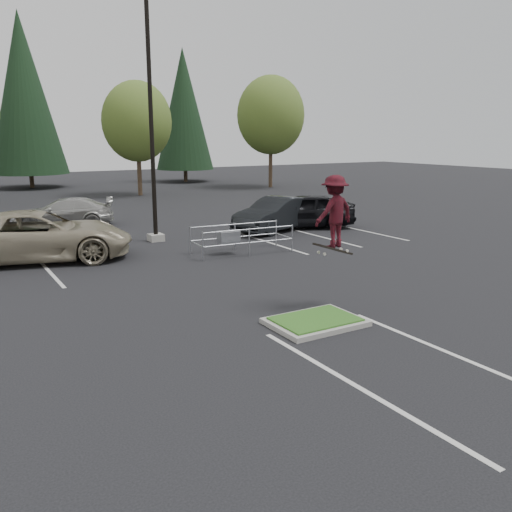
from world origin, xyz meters
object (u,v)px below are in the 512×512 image
decid_d (271,118)px  decid_c (137,124)px  cart_corral (232,237)px  conif_c (184,109)px  conif_b (24,94)px  skateboarder (334,212)px  car_r_black (304,211)px  car_r_charc (277,214)px  car_far_silver (65,212)px  car_l_tan (37,236)px  light_pole (152,133)px

decid_d → decid_c: bearing=-177.6°
cart_corral → decid_c: bearing=84.3°
conif_c → conif_b: bearing=175.9°
conif_c → skateboarder: conif_c is taller
car_r_black → car_r_charc: bearing=-66.0°
conif_b → car_far_silver: (-1.96, -22.50, -7.15)m
skateboarder → car_far_silver: 17.50m
cart_corral → skateboarder: 7.44m
skateboarder → car_far_silver: skateboarder is taller
cart_corral → car_l_tan: car_l_tan is taller
decid_c → cart_corral: decid_c is taller
decid_c → conif_b: (-5.99, 10.67, 2.59)m
car_l_tan → car_r_black: (12.50, 0.80, -0.06)m
light_pole → car_l_tan: light_pole is taller
car_l_tan → car_r_charc: bearing=-70.9°
decid_c → car_r_black: bearing=-83.7°
decid_c → car_far_silver: decid_c is taller
light_pole → decid_c: (5.49, 17.83, 0.69)m
conif_b → conif_c: 14.07m
car_far_silver → car_r_charc: bearing=68.6°
conif_b → cart_corral: conif_b is taller
skateboarder → car_r_charc: (5.18, 10.61, -1.75)m
conif_b → car_r_charc: conif_b is taller
decid_d → skateboarder: decid_d is taller
conif_b → decid_d: bearing=-29.5°
decid_d → car_r_black: decid_d is taller
conif_b → cart_corral: (2.07, -32.47, -7.18)m
conif_b → decid_c: bearing=-60.7°
decid_c → decid_d: bearing=2.4°
decid_d → car_r_black: size_ratio=1.90×
decid_d → conif_b: (-17.99, 10.17, 1.94)m
decid_d → car_r_charc: bearing=-121.6°
skateboarder → decid_d: bearing=-126.3°
cart_corral → car_r_charc: 5.53m
decid_d → conif_b: size_ratio=0.65×
decid_c → conif_c: bearing=50.4°
light_pole → car_r_charc: (5.88, -0.50, -3.76)m
conif_c → car_r_charc: (-7.62, -28.00, -6.05)m
car_r_charc → conif_c: bearing=145.9°
conif_c → cart_corral: (-11.93, -31.47, -6.17)m
decid_c → car_r_black: decid_c is taller
car_r_charc → car_r_black: (1.62, 0.00, 0.05)m
car_r_charc → light_pole: bearing=-113.8°
cart_corral → car_far_silver: bearing=116.6°
decid_c → conif_c: conif_c is taller
conif_b → car_r_black: conif_b is taller
decid_d → car_far_silver: bearing=-148.3°
car_l_tan → car_far_silver: 7.73m
decid_c → decid_d: 12.03m
cart_corral → decid_d: bearing=59.0°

